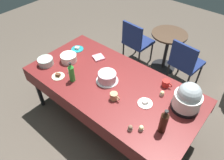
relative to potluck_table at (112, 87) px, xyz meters
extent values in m
plane|color=brown|center=(0.00, 0.00, -0.69)|extent=(9.00, 9.00, 0.00)
cube|color=maroon|center=(0.00, 0.00, 0.04)|extent=(2.20, 1.10, 0.04)
cylinder|color=black|center=(-1.02, -0.47, -0.33)|extent=(0.06, 0.06, 0.71)
cylinder|color=black|center=(-1.02, 0.47, -0.33)|extent=(0.06, 0.06, 0.71)
cylinder|color=black|center=(1.02, 0.47, -0.33)|extent=(0.06, 0.06, 0.71)
cube|color=maroon|center=(0.00, -0.55, -0.07)|extent=(2.20, 0.01, 0.18)
cube|color=maroon|center=(0.00, 0.55, -0.07)|extent=(2.20, 0.01, 0.18)
cylinder|color=silver|center=(-0.07, -0.01, 0.07)|extent=(0.28, 0.28, 0.01)
cylinder|color=beige|center=(-0.07, -0.01, 0.13)|extent=(0.23, 0.23, 0.11)
cylinder|color=silver|center=(-0.07, -0.01, 0.19)|extent=(0.22, 0.22, 0.01)
cylinder|color=black|center=(0.86, 0.21, 0.08)|extent=(0.31, 0.31, 0.04)
cylinder|color=white|center=(0.86, 0.21, 0.18)|extent=(0.29, 0.29, 0.16)
sphere|color=#B2BCC1|center=(0.86, 0.21, 0.28)|extent=(0.25, 0.25, 0.25)
cylinder|color=#B2C6BC|center=(-0.92, -0.29, 0.11)|extent=(0.21, 0.21, 0.09)
cylinder|color=silver|center=(-0.74, -0.04, 0.11)|extent=(0.22, 0.22, 0.10)
cylinder|color=beige|center=(-0.60, -0.35, 0.07)|extent=(0.16, 0.16, 0.01)
cube|color=brown|center=(-0.60, -0.35, 0.09)|extent=(0.07, 0.06, 0.04)
cylinder|color=teal|center=(-0.86, 0.22, 0.07)|extent=(0.18, 0.18, 0.01)
cube|color=white|center=(-0.86, 0.22, 0.09)|extent=(0.08, 0.06, 0.03)
cylinder|color=white|center=(0.49, -0.01, 0.07)|extent=(0.17, 0.17, 0.01)
cube|color=white|center=(0.49, -0.01, 0.09)|extent=(0.07, 0.07, 0.03)
cylinder|color=beige|center=(0.57, 0.21, 0.08)|extent=(0.05, 0.05, 0.03)
sphere|color=beige|center=(0.57, 0.21, 0.11)|extent=(0.05, 0.05, 0.05)
cylinder|color=beige|center=(0.65, -0.33, 0.08)|extent=(0.05, 0.05, 0.03)
sphere|color=beige|center=(0.65, -0.33, 0.11)|extent=(0.05, 0.05, 0.05)
cylinder|color=beige|center=(-0.54, -0.19, 0.08)|extent=(0.05, 0.05, 0.03)
sphere|color=pink|center=(-0.54, -0.19, 0.11)|extent=(0.05, 0.05, 0.05)
cylinder|color=beige|center=(0.57, -0.40, 0.08)|extent=(0.05, 0.05, 0.03)
sphere|color=brown|center=(0.57, -0.40, 0.11)|extent=(0.05, 0.05, 0.05)
cylinder|color=#33190F|center=(0.81, -0.20, 0.18)|extent=(0.08, 0.08, 0.24)
cone|color=#33190F|center=(0.81, -0.20, 0.32)|extent=(0.07, 0.07, 0.05)
cylinder|color=black|center=(0.81, -0.20, 0.36)|extent=(0.04, 0.04, 0.02)
cylinder|color=green|center=(-0.41, -0.28, 0.16)|extent=(0.07, 0.07, 0.21)
cone|color=green|center=(-0.41, -0.28, 0.29)|extent=(0.06, 0.06, 0.05)
cylinder|color=black|center=(-0.41, -0.28, 0.33)|extent=(0.03, 0.03, 0.02)
cylinder|color=#B2231E|center=(0.52, 0.37, 0.10)|extent=(0.09, 0.09, 0.09)
torus|color=#B2231E|center=(0.58, 0.37, 0.11)|extent=(0.05, 0.01, 0.05)
cylinder|color=tan|center=(0.18, -0.19, 0.11)|extent=(0.09, 0.09, 0.09)
torus|color=tan|center=(0.24, -0.19, 0.11)|extent=(0.06, 0.01, 0.06)
cube|color=pink|center=(-0.47, 0.26, 0.07)|extent=(0.18, 0.18, 0.02)
cube|color=navy|center=(-0.55, 1.40, -0.26)|extent=(0.48, 0.48, 0.05)
cube|color=navy|center=(-0.57, 1.20, -0.04)|extent=(0.42, 0.07, 0.40)
cylinder|color=black|center=(-0.34, 1.58, -0.49)|extent=(0.03, 0.03, 0.40)
cylinder|color=black|center=(-0.72, 1.61, -0.49)|extent=(0.03, 0.03, 0.40)
cylinder|color=black|center=(-0.38, 1.20, -0.49)|extent=(0.03, 0.03, 0.40)
cylinder|color=black|center=(-0.76, 1.23, -0.49)|extent=(0.03, 0.03, 0.40)
cube|color=navy|center=(0.40, 1.40, -0.26)|extent=(0.49, 0.49, 0.05)
cube|color=navy|center=(0.38, 1.21, -0.04)|extent=(0.42, 0.09, 0.40)
cylinder|color=black|center=(0.61, 1.57, -0.49)|extent=(0.03, 0.03, 0.40)
cylinder|color=black|center=(0.23, 1.61, -0.49)|extent=(0.03, 0.03, 0.40)
cylinder|color=black|center=(0.57, 1.19, -0.49)|extent=(0.03, 0.03, 0.40)
cylinder|color=black|center=(0.19, 1.24, -0.49)|extent=(0.03, 0.03, 0.40)
cylinder|color=#473323|center=(-0.05, 1.55, 0.02)|extent=(0.60, 0.60, 0.03)
cylinder|color=black|center=(-0.05, 1.55, -0.33)|extent=(0.06, 0.06, 0.67)
cylinder|color=black|center=(-0.05, 1.55, -0.68)|extent=(0.44, 0.44, 0.02)
camera|label=1|loc=(1.19, -1.41, 1.84)|focal=33.53mm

